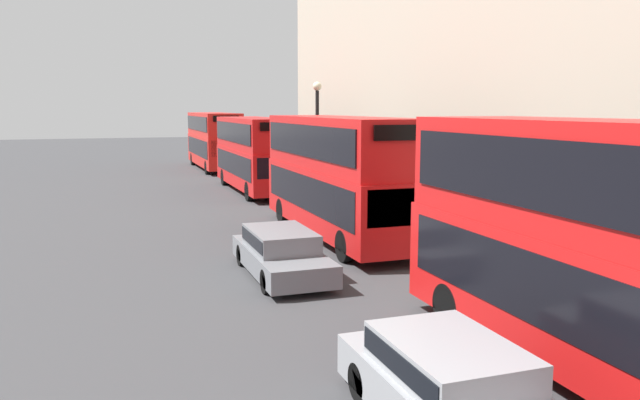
# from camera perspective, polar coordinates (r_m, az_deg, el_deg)

# --- Properties ---
(bus_leading) EXTENTS (2.59, 10.40, 4.53)m
(bus_leading) POSITION_cam_1_polar(r_m,az_deg,el_deg) (11.31, 26.53, -3.90)
(bus_leading) COLOR red
(bus_leading) RESTS_ON ground
(bus_second_in_queue) EXTENTS (2.59, 10.29, 4.40)m
(bus_second_in_queue) POSITION_cam_1_polar(r_m,az_deg,el_deg) (22.63, 1.71, 2.61)
(bus_second_in_queue) COLOR red
(bus_second_in_queue) RESTS_ON ground
(bus_third_in_queue) EXTENTS (2.59, 10.10, 4.16)m
(bus_third_in_queue) POSITION_cam_1_polar(r_m,az_deg,el_deg) (35.31, -5.98, 4.48)
(bus_third_in_queue) COLOR red
(bus_third_in_queue) RESTS_ON ground
(bus_trailing) EXTENTS (2.59, 10.80, 4.31)m
(bus_trailing) POSITION_cam_1_polar(r_m,az_deg,el_deg) (48.84, -9.70, 5.60)
(bus_trailing) COLOR red
(bus_trailing) RESTS_ON ground
(car_dark_sedan) EXTENTS (1.88, 4.42, 1.39)m
(car_dark_sedan) POSITION_cam_1_polar(r_m,az_deg,el_deg) (9.63, 11.88, -16.28)
(car_dark_sedan) COLOR gray
(car_dark_sedan) RESTS_ON ground
(car_hatchback) EXTENTS (1.87, 4.76, 1.31)m
(car_hatchback) POSITION_cam_1_polar(r_m,az_deg,el_deg) (17.72, -3.57, -4.70)
(car_hatchback) COLOR slate
(car_hatchback) RESTS_ON ground
(street_lamp) EXTENTS (0.44, 0.44, 6.00)m
(street_lamp) POSITION_cam_1_polar(r_m,az_deg,el_deg) (31.57, -0.25, 6.67)
(street_lamp) COLOR black
(street_lamp) RESTS_ON ground
(pedestrian) EXTENTS (0.36, 0.36, 1.76)m
(pedestrian) POSITION_cam_1_polar(r_m,az_deg,el_deg) (19.88, 14.28, -3.17)
(pedestrian) COLOR maroon
(pedestrian) RESTS_ON ground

